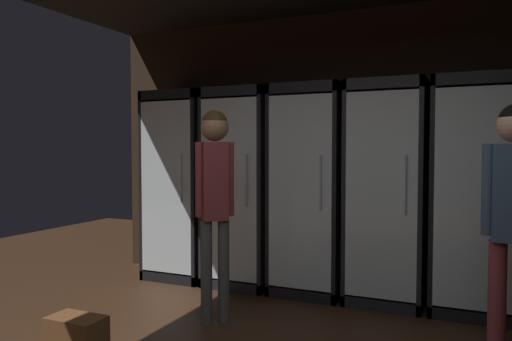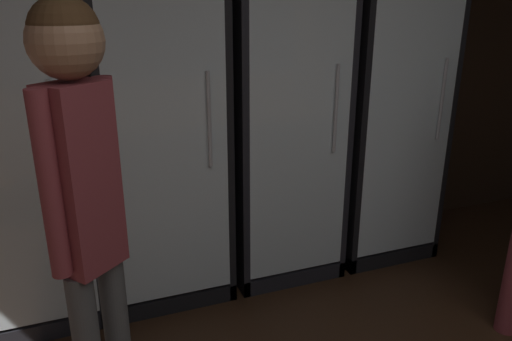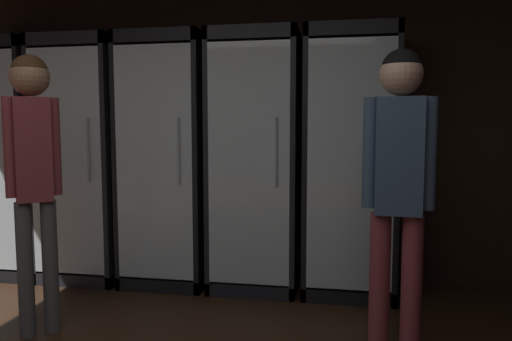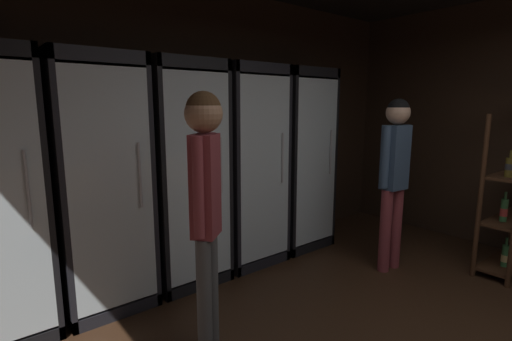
% 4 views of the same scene
% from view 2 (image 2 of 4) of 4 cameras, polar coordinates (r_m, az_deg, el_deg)
% --- Properties ---
extents(wall_back, '(6.00, 0.06, 2.80)m').
position_cam_2_polar(wall_back, '(3.25, -1.85, 13.80)').
color(wall_back, black).
rests_on(wall_back, ground).
extents(cooler_left, '(0.69, 0.62, 2.04)m').
position_cam_2_polar(cooler_left, '(2.86, -25.93, 2.87)').
color(cooler_left, black).
rests_on(cooler_left, ground).
extents(cooler_center, '(0.69, 0.62, 2.04)m').
position_cam_2_polar(cooler_center, '(2.88, -11.24, 4.52)').
color(cooler_center, black).
rests_on(cooler_center, ground).
extents(cooler_right, '(0.69, 0.62, 2.04)m').
position_cam_2_polar(cooler_right, '(3.08, 2.46, 5.99)').
color(cooler_right, black).
rests_on(cooler_right, ground).
extents(cooler_far_right, '(0.69, 0.62, 2.04)m').
position_cam_2_polar(cooler_far_right, '(3.44, 13.91, 6.78)').
color(cooler_far_right, black).
rests_on(cooler_far_right, ground).
extents(shopper_near, '(0.26, 0.24, 1.73)m').
position_cam_2_polar(shopper_near, '(1.71, -19.23, -1.82)').
color(shopper_near, '#4C4C4C').
rests_on(shopper_near, ground).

